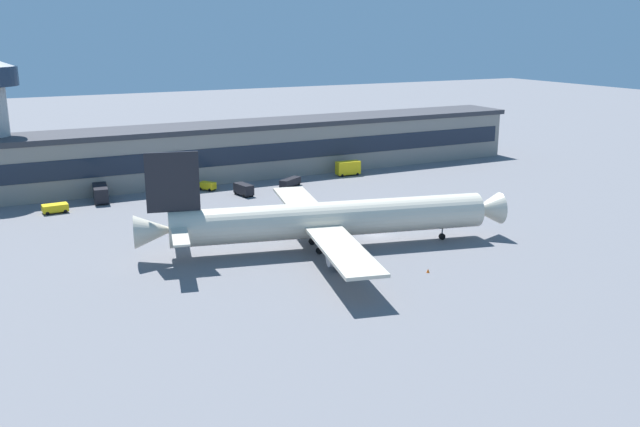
# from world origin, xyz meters

# --- Properties ---
(ground_plane) EXTENTS (600.00, 600.00, 0.00)m
(ground_plane) POSITION_xyz_m (0.00, 0.00, 0.00)
(ground_plane) COLOR slate
(terminal_building) EXTENTS (147.24, 15.11, 13.14)m
(terminal_building) POSITION_xyz_m (0.00, 59.06, 6.59)
(terminal_building) COLOR gray
(terminal_building) RESTS_ON ground_plane
(airliner) EXTENTS (61.67, 53.01, 17.24)m
(airliner) POSITION_xyz_m (-11.55, -2.74, 4.98)
(airliner) COLOR beige
(airliner) RESTS_ON ground_plane
(fuel_truck) EXTENTS (3.76, 8.67, 3.35)m
(fuel_truck) POSITION_xyz_m (-39.13, 47.47, 1.88)
(fuel_truck) COLOR black
(fuel_truck) RESTS_ON ground_plane
(follow_me_car) EXTENTS (4.76, 3.11, 1.85)m
(follow_me_car) POSITION_xyz_m (-24.33, 45.98, 1.09)
(follow_me_car) COLOR #2651A5
(follow_me_car) RESTS_ON ground_plane
(belt_loader) EXTENTS (6.45, 5.18, 1.95)m
(belt_loader) POSITION_xyz_m (2.53, 42.19, 1.15)
(belt_loader) COLOR black
(belt_loader) RESTS_ON ground_plane
(pushback_tractor) EXTENTS (4.95, 2.89, 1.75)m
(pushback_tractor) POSITION_xyz_m (-48.99, 41.90, 1.05)
(pushback_tractor) COLOR yellow
(pushback_tractor) RESTS_ON ground_plane
(baggage_tug) EXTENTS (3.70, 4.10, 1.85)m
(baggage_tug) POSITION_xyz_m (-15.69, 47.32, 1.09)
(baggage_tug) COLOR yellow
(baggage_tug) RESTS_ON ground_plane
(crew_van) EXTENTS (3.15, 5.52, 2.55)m
(crew_van) POSITION_xyz_m (-10.21, 38.80, 1.46)
(crew_van) COLOR black
(crew_van) RESTS_ON ground_plane
(stair_truck) EXTENTS (6.12, 2.72, 3.55)m
(stair_truck) POSITION_xyz_m (20.43, 47.29, 1.98)
(stair_truck) COLOR yellow
(stair_truck) RESTS_ON ground_plane
(traffic_cone_0) EXTENTS (0.48, 0.48, 0.60)m
(traffic_cone_0) POSITION_xyz_m (-3.25, -20.14, 0.30)
(traffic_cone_0) COLOR #F2590C
(traffic_cone_0) RESTS_ON ground_plane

